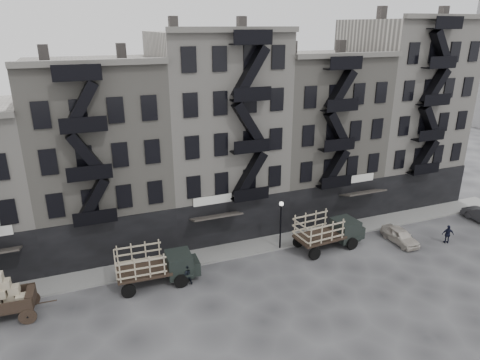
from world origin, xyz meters
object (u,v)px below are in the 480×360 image
object	(u,v)px
car_east	(400,236)
wagon	(0,295)
pedestrian_mid	(187,274)
policeman	(448,234)
stake_truck_west	(155,263)
stake_truck_east	(328,229)

from	to	relation	value
car_east	wagon	bearing A→B (deg)	178.66
pedestrian_mid	policeman	distance (m)	22.27
wagon	pedestrian_mid	distance (m)	11.75
car_east	policeman	bearing A→B (deg)	-22.29
car_east	stake_truck_west	bearing A→B (deg)	176.36
stake_truck_east	car_east	world-z (taller)	stake_truck_east
wagon	stake_truck_east	size ratio (longest dim) A/B	0.63
wagon	pedestrian_mid	xyz separation A→B (m)	(11.70, -0.38, -1.01)
stake_truck_west	pedestrian_mid	xyz separation A→B (m)	(2.04, -0.91, -0.84)
stake_truck_east	car_east	size ratio (longest dim) A/B	1.65
stake_truck_east	pedestrian_mid	size ratio (longest dim) A/B	3.77
car_east	policeman	xyz separation A→B (m)	(3.67, -1.54, 0.19)
stake_truck_west	policeman	bearing A→B (deg)	-4.83
policeman	stake_truck_east	bearing A→B (deg)	7.88
wagon	policeman	distance (m)	33.98
stake_truck_west	stake_truck_east	world-z (taller)	stake_truck_east
stake_truck_east	stake_truck_west	bearing A→B (deg)	175.34
policeman	wagon	bearing A→B (deg)	20.67
wagon	car_east	xyz separation A→B (m)	(30.21, -0.92, -1.19)
car_east	pedestrian_mid	distance (m)	18.51
car_east	stake_truck_east	bearing A→B (deg)	167.03
wagon	stake_truck_east	bearing A→B (deg)	4.63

